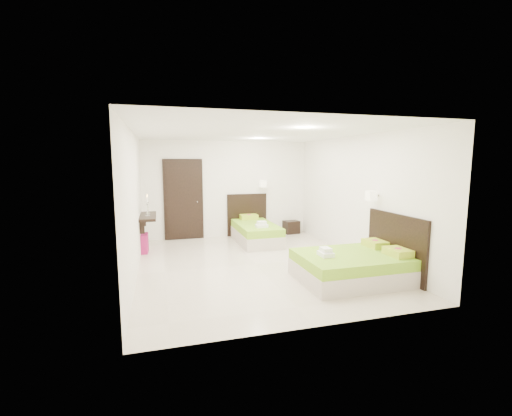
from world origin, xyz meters
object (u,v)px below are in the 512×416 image
object	(u,v)px
bed_double	(355,265)
ottoman	(138,243)
bed_single	(255,231)
nightstand	(291,227)

from	to	relation	value
bed_double	ottoman	xyz separation A→B (m)	(-3.73, 2.93, -0.06)
bed_single	nightstand	distance (m)	1.48
nightstand	ottoman	world-z (taller)	ottoman
bed_single	ottoman	world-z (taller)	bed_single
bed_single	ottoman	size ratio (longest dim) A/B	4.37
bed_single	bed_double	xyz separation A→B (m)	(0.89, -3.26, -0.01)
nightstand	ottoman	bearing A→B (deg)	-173.77
bed_double	ottoman	bearing A→B (deg)	141.86
ottoman	bed_single	bearing A→B (deg)	6.51
ottoman	bed_double	bearing A→B (deg)	-38.14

